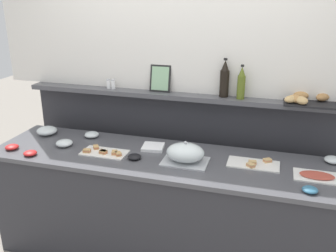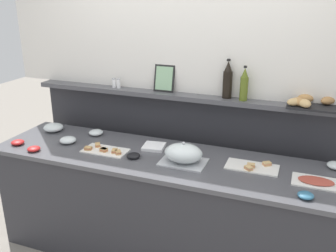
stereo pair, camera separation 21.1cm
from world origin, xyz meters
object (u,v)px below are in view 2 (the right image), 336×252
(sandwich_platter_rear, at_px, (105,150))
(wine_bottle_dark, at_px, (228,81))
(bread_basket, at_px, (310,103))
(framed_picture, at_px, (164,78))
(sandwich_platter_front, at_px, (253,167))
(condiment_bowl_teal, at_px, (34,149))
(salt_shaker, at_px, (114,83))
(pepper_shaker, at_px, (118,83))
(condiment_bowl_cream, at_px, (306,195))
(cold_cuts_platter, at_px, (316,182))
(olive_oil_bottle, at_px, (244,85))
(glass_bowl_small, at_px, (68,140))
(condiment_bowl_dark, at_px, (133,156))
(glass_bowl_medium, at_px, (96,133))
(glass_bowl_extra, at_px, (54,128))
(napkin_stack, at_px, (154,147))
(serving_cloche, at_px, (183,154))
(condiment_bowl_red, at_px, (18,142))
(glass_bowl_large, at_px, (336,166))

(sandwich_platter_rear, xyz_separation_m, wine_bottle_dark, (0.84, 0.54, 0.52))
(bread_basket, distance_m, framed_picture, 1.19)
(sandwich_platter_front, height_order, condiment_bowl_teal, same)
(sandwich_platter_rear, height_order, wine_bottle_dark, wine_bottle_dark)
(salt_shaker, bearing_deg, pepper_shaker, 0.00)
(condiment_bowl_cream, relative_size, wine_bottle_dark, 0.32)
(cold_cuts_platter, height_order, olive_oil_bottle, olive_oil_bottle)
(glass_bowl_small, xyz_separation_m, framed_picture, (0.67, 0.52, 0.47))
(cold_cuts_platter, distance_m, salt_shaker, 1.87)
(pepper_shaker, bearing_deg, condiment_bowl_dark, -53.83)
(sandwich_platter_rear, distance_m, glass_bowl_medium, 0.38)
(wine_bottle_dark, bearing_deg, sandwich_platter_rear, -147.08)
(sandwich_platter_rear, bearing_deg, glass_bowl_extra, 160.52)
(wine_bottle_dark, xyz_separation_m, pepper_shaker, (-0.98, -0.02, -0.10))
(sandwich_platter_front, bearing_deg, sandwich_platter_rear, -173.75)
(condiment_bowl_dark, height_order, napkin_stack, condiment_bowl_dark)
(cold_cuts_platter, height_order, napkin_stack, napkin_stack)
(condiment_bowl_dark, bearing_deg, framed_picture, 87.66)
(condiment_bowl_cream, bearing_deg, napkin_stack, 162.12)
(serving_cloche, xyz_separation_m, salt_shaker, (-0.83, 0.50, 0.36))
(glass_bowl_extra, bearing_deg, wine_bottle_dark, 11.50)
(condiment_bowl_red, bearing_deg, condiment_bowl_teal, -15.68)
(glass_bowl_extra, bearing_deg, condiment_bowl_cream, -10.75)
(glass_bowl_large, height_order, glass_bowl_small, glass_bowl_small)
(serving_cloche, bearing_deg, glass_bowl_medium, 163.79)
(sandwich_platter_front, bearing_deg, framed_picture, 153.01)
(glass_bowl_small, height_order, condiment_bowl_cream, glass_bowl_small)
(glass_bowl_small, relative_size, pepper_shaker, 1.57)
(napkin_stack, xyz_separation_m, salt_shaker, (-0.52, 0.32, 0.42))
(sandwich_platter_rear, height_order, salt_shaker, salt_shaker)
(glass_bowl_medium, bearing_deg, condiment_bowl_dark, -31.10)
(pepper_shaker, bearing_deg, salt_shaker, 180.00)
(salt_shaker, relative_size, pepper_shaker, 1.00)
(sandwich_platter_front, bearing_deg, condiment_bowl_teal, -169.31)
(glass_bowl_extra, xyz_separation_m, condiment_bowl_cream, (2.19, -0.41, -0.01))
(sandwich_platter_rear, relative_size, glass_bowl_small, 2.65)
(condiment_bowl_cream, distance_m, bread_basket, 0.80)
(glass_bowl_medium, distance_m, salt_shaker, 0.48)
(sandwich_platter_front, height_order, salt_shaker, salt_shaker)
(sandwich_platter_rear, height_order, condiment_bowl_teal, same)
(condiment_bowl_teal, relative_size, pepper_shaker, 1.18)
(salt_shaker, distance_m, pepper_shaker, 0.04)
(condiment_bowl_teal, distance_m, olive_oil_bottle, 1.75)
(cold_cuts_platter, height_order, condiment_bowl_dark, condiment_bowl_dark)
(serving_cloche, height_order, bread_basket, bread_basket)
(wine_bottle_dark, bearing_deg, glass_bowl_large, -14.18)
(condiment_bowl_red, distance_m, wine_bottle_dark, 1.81)
(condiment_bowl_red, height_order, wine_bottle_dark, wine_bottle_dark)
(condiment_bowl_cream, bearing_deg, olive_oil_bottle, 127.56)
(condiment_bowl_teal, bearing_deg, olive_oil_bottle, 25.10)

